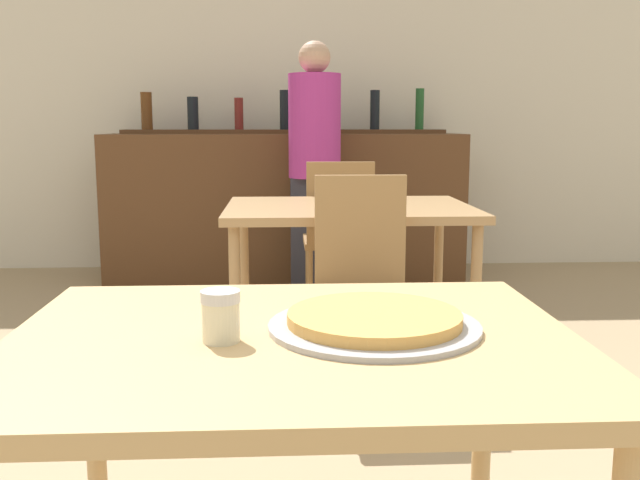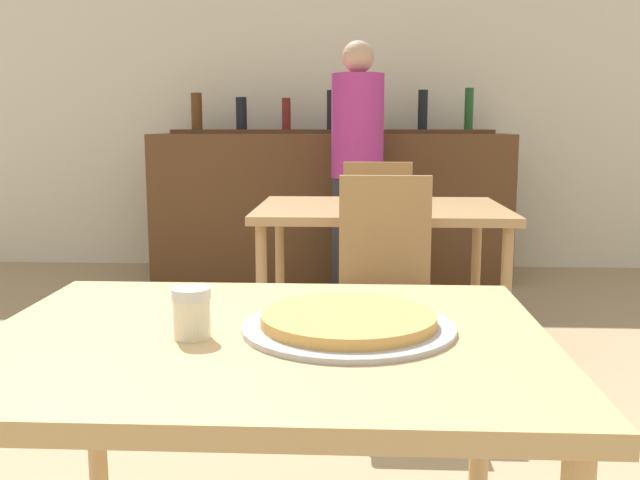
{
  "view_description": "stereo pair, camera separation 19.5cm",
  "coord_description": "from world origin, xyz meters",
  "px_view_note": "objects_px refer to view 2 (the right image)",
  "views": [
    {
      "loc": [
        -0.02,
        -1.38,
        1.15
      ],
      "look_at": [
        0.08,
        0.55,
        0.83
      ],
      "focal_mm": 40.0,
      "sensor_mm": 36.0,
      "label": 1
    },
    {
      "loc": [
        0.18,
        -1.38,
        1.15
      ],
      "look_at": [
        0.08,
        0.55,
        0.83
      ],
      "focal_mm": 40.0,
      "sensor_mm": 36.0,
      "label": 2
    }
  ],
  "objects_px": {
    "person_standing": "(357,161)",
    "pizza_tray": "(348,323)",
    "chair_far_side_front": "(385,275)",
    "cheese_shaker": "(192,313)",
    "chair_far_side_back": "(376,230)"
  },
  "relations": [
    {
      "from": "person_standing",
      "to": "pizza_tray",
      "type": "bearing_deg",
      "value": -90.45
    },
    {
      "from": "pizza_tray",
      "to": "person_standing",
      "type": "distance_m",
      "value": 3.28
    },
    {
      "from": "pizza_tray",
      "to": "person_standing",
      "type": "relative_size",
      "value": 0.26
    },
    {
      "from": "chair_far_side_front",
      "to": "cheese_shaker",
      "type": "relative_size",
      "value": 9.34
    },
    {
      "from": "pizza_tray",
      "to": "chair_far_side_front",
      "type": "bearing_deg",
      "value": 84.51
    },
    {
      "from": "chair_far_side_back",
      "to": "pizza_tray",
      "type": "relative_size",
      "value": 2.16
    },
    {
      "from": "pizza_tray",
      "to": "cheese_shaker",
      "type": "distance_m",
      "value": 0.31
    },
    {
      "from": "chair_far_side_back",
      "to": "person_standing",
      "type": "height_order",
      "value": "person_standing"
    },
    {
      "from": "pizza_tray",
      "to": "person_standing",
      "type": "xyz_separation_m",
      "value": [
        0.03,
        3.27,
        0.16
      ]
    },
    {
      "from": "chair_far_side_back",
      "to": "cheese_shaker",
      "type": "height_order",
      "value": "chair_far_side_back"
    },
    {
      "from": "chair_far_side_front",
      "to": "person_standing",
      "type": "relative_size",
      "value": 0.56
    },
    {
      "from": "chair_far_side_front",
      "to": "cheese_shaker",
      "type": "xyz_separation_m",
      "value": [
        -0.44,
        -1.5,
        0.24
      ]
    },
    {
      "from": "chair_far_side_front",
      "to": "chair_far_side_back",
      "type": "distance_m",
      "value": 1.22
    },
    {
      "from": "chair_far_side_back",
      "to": "chair_far_side_front",
      "type": "bearing_deg",
      "value": 90.0
    },
    {
      "from": "chair_far_side_back",
      "to": "cheese_shaker",
      "type": "distance_m",
      "value": 2.77
    }
  ]
}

